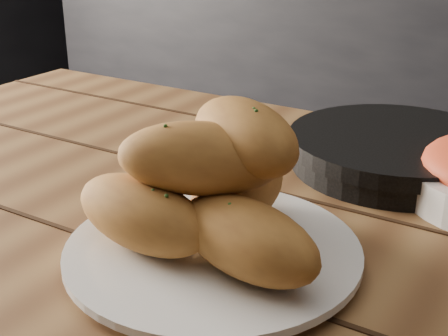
# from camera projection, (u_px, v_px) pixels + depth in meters

# --- Properties ---
(counter) EXTENTS (2.80, 0.60, 0.90)m
(counter) POSITION_uv_depth(u_px,v_px,m) (415.00, 96.00, 2.22)
(counter) COLOR black
(counter) RESTS_ON ground
(table) EXTENTS (1.43, 0.85, 0.75)m
(table) POSITION_uv_depth(u_px,v_px,m) (259.00, 317.00, 0.69)
(table) COLOR brown
(table) RESTS_ON ground
(plate) EXTENTS (0.28, 0.28, 0.02)m
(plate) POSITION_uv_depth(u_px,v_px,m) (213.00, 253.00, 0.59)
(plate) COLOR white
(plate) RESTS_ON table
(bread_rolls) EXTENTS (0.27, 0.21, 0.14)m
(bread_rolls) POSITION_uv_depth(u_px,v_px,m) (213.00, 188.00, 0.57)
(bread_rolls) COLOR #B47732
(bread_rolls) RESTS_ON plate
(skillet) EXTENTS (0.41, 0.28, 0.05)m
(skillet) POSITION_uv_depth(u_px,v_px,m) (398.00, 151.00, 0.80)
(skillet) COLOR black
(skillet) RESTS_ON table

